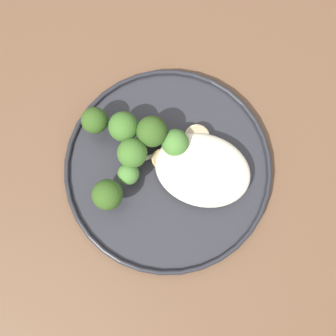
{
  "coord_description": "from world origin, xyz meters",
  "views": [
    {
      "loc": [
        0.02,
        -0.09,
        1.33
      ],
      "look_at": [
        -0.01,
        -0.01,
        0.76
      ],
      "focal_mm": 44.89,
      "sensor_mm": 36.0,
      "label": 1
    }
  ],
  "objects": [
    {
      "name": "wooden_dining_table",
      "position": [
        0.0,
        0.0,
        0.66
      ],
      "size": [
        1.4,
        1.0,
        0.74
      ],
      "color": "brown",
      "rests_on": "ground"
    },
    {
      "name": "noodle_bed",
      "position": [
        0.04,
        0.0,
        0.77
      ],
      "size": [
        0.13,
        0.1,
        0.04
      ],
      "color": "beige",
      "rests_on": "dinner_plate"
    },
    {
      "name": "broccoli_floret_split_head",
      "position": [
        -0.12,
        0.02,
        0.79
      ],
      "size": [
        0.04,
        0.04,
        0.06
      ],
      "color": "#7A994C",
      "rests_on": "dinner_plate"
    },
    {
      "name": "seared_scallop_tilted_round",
      "position": [
        0.04,
        0.0,
        0.76
      ],
      "size": [
        0.03,
        0.03,
        0.02
      ],
      "color": "#E5C689",
      "rests_on": "dinner_plate"
    },
    {
      "name": "broccoli_floret_right_tilted",
      "position": [
        -0.06,
        -0.01,
        0.79
      ],
      "size": [
        0.04,
        0.04,
        0.06
      ],
      "color": "#89A356",
      "rests_on": "dinner_plate"
    },
    {
      "name": "seared_scallop_large_seared",
      "position": [
        0.06,
        -0.02,
        0.76
      ],
      "size": [
        0.03,
        0.03,
        0.02
      ],
      "color": "#DBB77A",
      "rests_on": "dinner_plate"
    },
    {
      "name": "seared_scallop_center_golden",
      "position": [
        0.02,
        0.04,
        0.76
      ],
      "size": [
        0.03,
        0.03,
        0.02
      ],
      "color": "beige",
      "rests_on": "dinner_plate"
    },
    {
      "name": "onion_sliver_pale_crescent",
      "position": [
        -0.07,
        0.01,
        0.75
      ],
      "size": [
        0.04,
        0.04,
        0.0
      ],
      "primitive_type": "cube",
      "rotation": [
        0.0,
        0.0,
        5.57
      ],
      "color": "silver",
      "rests_on": "dinner_plate"
    },
    {
      "name": "broccoli_floret_small_sprig",
      "position": [
        -0.06,
        -0.03,
        0.78
      ],
      "size": [
        0.03,
        0.03,
        0.05
      ],
      "color": "#7A994C",
      "rests_on": "dinner_plate"
    },
    {
      "name": "broccoli_floret_left_leaning",
      "position": [
        -0.01,
        0.02,
        0.78
      ],
      "size": [
        0.04,
        0.04,
        0.05
      ],
      "color": "#89A356",
      "rests_on": "dinner_plate"
    },
    {
      "name": "seared_scallop_half_hidden",
      "position": [
        0.06,
        0.01,
        0.76
      ],
      "size": [
        0.03,
        0.03,
        0.02
      ],
      "color": "beige",
      "rests_on": "dinner_plate"
    },
    {
      "name": "broccoli_floret_center_pile",
      "position": [
        -0.08,
        0.02,
        0.79
      ],
      "size": [
        0.04,
        0.04,
        0.06
      ],
      "color": "#89A356",
      "rests_on": "dinner_plate"
    },
    {
      "name": "seared_scallop_right_edge",
      "position": [
        -0.02,
        0.0,
        0.76
      ],
      "size": [
        0.03,
        0.03,
        0.02
      ],
      "color": "#DBB77A",
      "rests_on": "dinner_plate"
    },
    {
      "name": "onion_sliver_long_sliver",
      "position": [
        -0.04,
        -0.01,
        0.75
      ],
      "size": [
        0.05,
        0.03,
        0.0
      ],
      "primitive_type": "cube",
      "rotation": [
        0.0,
        0.0,
        0.62
      ],
      "color": "silver",
      "rests_on": "dinner_plate"
    },
    {
      "name": "dinner_plate",
      "position": [
        -0.01,
        -0.01,
        0.75
      ],
      "size": [
        0.29,
        0.29,
        0.02
      ],
      "color": "#232328",
      "rests_on": "wooden_dining_table"
    },
    {
      "name": "broccoli_floret_front_edge",
      "position": [
        -0.07,
        -0.07,
        0.79
      ],
      "size": [
        0.04,
        0.04,
        0.06
      ],
      "color": "#7A994C",
      "rests_on": "dinner_plate"
    },
    {
      "name": "ground",
      "position": [
        0.0,
        0.0,
        0.0
      ],
      "size": [
        6.0,
        6.0,
        0.0
      ],
      "primitive_type": "plane",
      "color": "#2D2B28"
    },
    {
      "name": "broccoli_floret_tall_stalk",
      "position": [
        -0.04,
        0.03,
        0.79
      ],
      "size": [
        0.04,
        0.04,
        0.06
      ],
      "color": "#89A356",
      "rests_on": "dinner_plate"
    }
  ]
}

